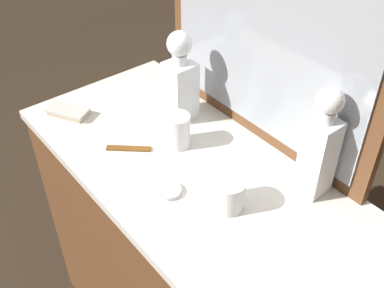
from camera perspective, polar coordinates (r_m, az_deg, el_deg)
name	(u,v)px	position (r m, az deg, el deg)	size (l,w,h in m)	color
dresser	(192,267)	(1.63, 0.00, -14.90)	(1.12, 0.53, 0.92)	brown
dresser_mirror	(267,30)	(1.25, 9.18, 13.66)	(0.77, 0.03, 0.67)	brown
crystal_decanter_center	(180,84)	(1.41, -1.46, 7.36)	(0.08, 0.08, 0.29)	white
crystal_decanter_far_left	(319,152)	(1.18, 15.32, -0.96)	(0.07, 0.07, 0.31)	white
crystal_tumbler_far_left	(228,195)	(1.16, 4.44, -6.21)	(0.09, 0.09, 0.08)	white
crystal_tumbler_rear	(177,132)	(1.33, -1.80, 1.52)	(0.07, 0.07, 0.10)	white
silver_brush_front	(68,112)	(1.52, -15.01, 3.84)	(0.14, 0.12, 0.02)	#B7A88C
porcelain_dish	(169,191)	(1.21, -2.89, -5.77)	(0.07, 0.07, 0.01)	silver
tortoiseshell_comb	(129,148)	(1.35, -7.78, -0.55)	(0.10, 0.11, 0.01)	brown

